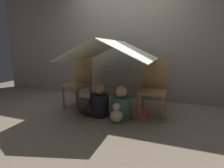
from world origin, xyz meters
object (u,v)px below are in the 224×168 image
Objects in this scene: chair_left at (80,81)px; dog at (88,106)px; chair_right at (154,86)px; person_second at (121,105)px; person_front at (100,103)px.

chair_left reaches higher than dog.
chair_right is 1.73× the size of person_second.
chair_left is 1.68× the size of person_front.
chair_left and chair_right have the same top height.
dog is (0.37, -0.38, -0.35)m from chair_left.
person_second is at bearing -7.28° from chair_left.
chair_right is (1.43, 0.00, 0.00)m from chair_left.
person_front is at bearing -159.60° from chair_right.
chair_right is at bearing 10.22° from chair_left.
chair_left is 1.73× the size of person_second.
person_front is (-0.86, -0.32, -0.29)m from chair_right.
chair_right is 1.18m from dog.
person_second is 0.58m from dog.
person_front is 1.03× the size of person_second.
dog is (-1.06, -0.38, -0.35)m from chair_right.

